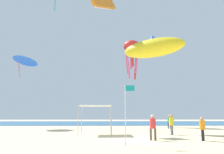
{
  "coord_description": "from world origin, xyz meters",
  "views": [
    {
      "loc": [
        -2.36,
        -16.46,
        1.87
      ],
      "look_at": [
        -1.71,
        8.91,
        6.09
      ],
      "focal_mm": 35.52,
      "sensor_mm": 36.0,
      "label": 1
    }
  ],
  "objects_px": {
    "person_central": "(153,125)",
    "kite_octopus_red": "(132,48)",
    "kite_inflatable_yellow": "(153,48)",
    "person_near_tent": "(202,127)",
    "person_rightmost": "(169,121)",
    "kite_parafoil_orange": "(103,2)",
    "canopy_tent": "(96,107)",
    "person_leftmost": "(172,123)",
    "banner_flag": "(126,109)",
    "kite_delta_blue": "(26,59)"
  },
  "relations": [
    {
      "from": "person_rightmost",
      "to": "kite_parafoil_orange",
      "type": "bearing_deg",
      "value": 38.46
    },
    {
      "from": "person_leftmost",
      "to": "person_central",
      "type": "height_order",
      "value": "person_leftmost"
    },
    {
      "from": "person_near_tent",
      "to": "person_leftmost",
      "type": "relative_size",
      "value": 0.91
    },
    {
      "from": "person_central",
      "to": "person_leftmost",
      "type": "bearing_deg",
      "value": 78.63
    },
    {
      "from": "kite_delta_blue",
      "to": "kite_inflatable_yellow",
      "type": "bearing_deg",
      "value": 9.43
    },
    {
      "from": "person_leftmost",
      "to": "kite_delta_blue",
      "type": "bearing_deg",
      "value": -91.94
    },
    {
      "from": "person_rightmost",
      "to": "person_leftmost",
      "type": "bearing_deg",
      "value": 123.04
    },
    {
      "from": "person_leftmost",
      "to": "banner_flag",
      "type": "bearing_deg",
      "value": -4.87
    },
    {
      "from": "kite_octopus_red",
      "to": "person_leftmost",
      "type": "bearing_deg",
      "value": 3.05
    },
    {
      "from": "canopy_tent",
      "to": "kite_delta_blue",
      "type": "relative_size",
      "value": 0.6
    },
    {
      "from": "kite_parafoil_orange",
      "to": "person_leftmost",
      "type": "bearing_deg",
      "value": 62.67
    },
    {
      "from": "banner_flag",
      "to": "kite_inflatable_yellow",
      "type": "bearing_deg",
      "value": 68.12
    },
    {
      "from": "kite_parafoil_orange",
      "to": "person_near_tent",
      "type": "bearing_deg",
      "value": 57.02
    },
    {
      "from": "canopy_tent",
      "to": "person_rightmost",
      "type": "xyz_separation_m",
      "value": [
        9.04,
        7.93,
        -1.48
      ]
    },
    {
      "from": "person_near_tent",
      "to": "kite_inflatable_yellow",
      "type": "height_order",
      "value": "kite_inflatable_yellow"
    },
    {
      "from": "person_central",
      "to": "kite_octopus_red",
      "type": "relative_size",
      "value": 0.28
    },
    {
      "from": "banner_flag",
      "to": "canopy_tent",
      "type": "bearing_deg",
      "value": 106.91
    },
    {
      "from": "person_leftmost",
      "to": "kite_octopus_red",
      "type": "bearing_deg",
      "value": -143.39
    },
    {
      "from": "banner_flag",
      "to": "kite_parafoil_orange",
      "type": "xyz_separation_m",
      "value": [
        -1.79,
        16.53,
        15.8
      ]
    },
    {
      "from": "kite_delta_blue",
      "to": "person_central",
      "type": "bearing_deg",
      "value": -9.62
    },
    {
      "from": "kite_inflatable_yellow",
      "to": "banner_flag",
      "type": "bearing_deg",
      "value": -77.61
    },
    {
      "from": "banner_flag",
      "to": "person_near_tent",
      "type": "bearing_deg",
      "value": 22.34
    },
    {
      "from": "kite_delta_blue",
      "to": "kite_octopus_red",
      "type": "xyz_separation_m",
      "value": [
        15.71,
        4.24,
        3.04
      ]
    },
    {
      "from": "person_leftmost",
      "to": "person_rightmost",
      "type": "height_order",
      "value": "person_leftmost"
    },
    {
      "from": "person_leftmost",
      "to": "person_near_tent",
      "type": "bearing_deg",
      "value": 42.26
    },
    {
      "from": "kite_inflatable_yellow",
      "to": "person_near_tent",
      "type": "bearing_deg",
      "value": -42.01
    },
    {
      "from": "person_central",
      "to": "kite_parafoil_orange",
      "type": "distance_m",
      "value": 22.22
    },
    {
      "from": "person_near_tent",
      "to": "kite_octopus_red",
      "type": "height_order",
      "value": "kite_octopus_red"
    },
    {
      "from": "banner_flag",
      "to": "kite_parafoil_orange",
      "type": "height_order",
      "value": "kite_parafoil_orange"
    },
    {
      "from": "canopy_tent",
      "to": "kite_inflatable_yellow",
      "type": "height_order",
      "value": "kite_inflatable_yellow"
    },
    {
      "from": "kite_inflatable_yellow",
      "to": "kite_delta_blue",
      "type": "relative_size",
      "value": 1.43
    },
    {
      "from": "kite_inflatable_yellow",
      "to": "person_central",
      "type": "bearing_deg",
      "value": -69.59
    },
    {
      "from": "person_near_tent",
      "to": "kite_inflatable_yellow",
      "type": "relative_size",
      "value": 0.24
    },
    {
      "from": "person_rightmost",
      "to": "kite_parafoil_orange",
      "type": "relative_size",
      "value": 0.3
    },
    {
      "from": "person_leftmost",
      "to": "banner_flag",
      "type": "xyz_separation_m",
      "value": [
        -4.65,
        -6.6,
        1.1
      ]
    },
    {
      "from": "person_near_tent",
      "to": "person_rightmost",
      "type": "xyz_separation_m",
      "value": [
        1.28,
        12.89,
        0.02
      ]
    },
    {
      "from": "person_rightmost",
      "to": "banner_flag",
      "type": "relative_size",
      "value": 0.47
    },
    {
      "from": "person_leftmost",
      "to": "kite_delta_blue",
      "type": "distance_m",
      "value": 22.24
    },
    {
      "from": "kite_octopus_red",
      "to": "person_rightmost",
      "type": "bearing_deg",
      "value": 27.07
    },
    {
      "from": "canopy_tent",
      "to": "person_rightmost",
      "type": "height_order",
      "value": "canopy_tent"
    },
    {
      "from": "person_central",
      "to": "banner_flag",
      "type": "distance_m",
      "value": 3.58
    },
    {
      "from": "person_central",
      "to": "kite_octopus_red",
      "type": "xyz_separation_m",
      "value": [
        0.84,
        19.15,
        11.54
      ]
    },
    {
      "from": "canopy_tent",
      "to": "person_central",
      "type": "bearing_deg",
      "value": -46.73
    },
    {
      "from": "person_leftmost",
      "to": "person_central",
      "type": "distance_m",
      "value": 4.69
    },
    {
      "from": "person_central",
      "to": "banner_flag",
      "type": "bearing_deg",
      "value": -107.47
    },
    {
      "from": "person_leftmost",
      "to": "person_rightmost",
      "type": "distance_m",
      "value": 8.85
    },
    {
      "from": "person_near_tent",
      "to": "kite_parafoil_orange",
      "type": "xyz_separation_m",
      "value": [
        -7.35,
        14.24,
        17.0
      ]
    },
    {
      "from": "kite_inflatable_yellow",
      "to": "kite_octopus_red",
      "type": "xyz_separation_m",
      "value": [
        -0.85,
        12.32,
        3.68
      ]
    },
    {
      "from": "canopy_tent",
      "to": "banner_flag",
      "type": "relative_size",
      "value": 0.81
    },
    {
      "from": "banner_flag",
      "to": "person_central",
      "type": "bearing_deg",
      "value": 51.33
    }
  ]
}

